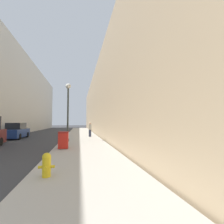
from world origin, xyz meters
The scene contains 7 objects.
sidewalk_right centered at (5.29, 18.00, 0.06)m, with size 3.97×60.00×0.13m.
building_right_stone centered at (13.37, 26.00, 5.13)m, with size 12.00×60.00×10.26m.
fire_hydrant centered at (3.96, 1.72, 0.53)m, with size 0.50×0.39×0.76m.
trash_bin centered at (3.97, 7.70, 0.69)m, with size 0.63×0.72×1.10m.
lamppost centered at (3.95, 12.10, 3.49)m, with size 0.47×0.47×5.27m.
parked_sedan_near centered at (-2.05, 17.38, 0.80)m, with size 1.81×4.68×1.77m.
pedestrian_on_sidewalk centered at (6.25, 16.65, 0.97)m, with size 0.34×0.22×1.68m.
Camera 1 is at (4.96, -4.20, 1.87)m, focal length 28.00 mm.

